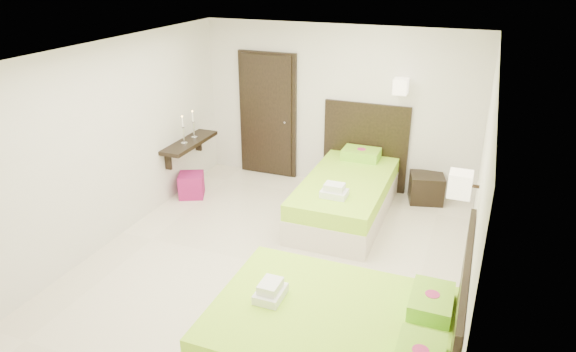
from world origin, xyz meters
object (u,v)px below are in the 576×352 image
(bed_single, at_px, (347,193))
(ottoman, at_px, (191,185))
(nightstand, at_px, (426,188))
(bed_double, at_px, (340,336))

(bed_single, xyz_separation_m, ottoman, (-2.46, -0.30, -0.15))
(bed_single, distance_m, ottoman, 2.49)
(nightstand, bearing_deg, ottoman, -175.55)
(bed_single, xyz_separation_m, nightstand, (1.03, 0.86, -0.12))
(nightstand, bearing_deg, bed_double, -108.17)
(bed_double, distance_m, ottoman, 4.20)
(nightstand, height_order, ottoman, nightstand)
(ottoman, bearing_deg, nightstand, 18.34)
(ottoman, bearing_deg, bed_double, -40.15)
(nightstand, xyz_separation_m, ottoman, (-3.50, -1.16, -0.03))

